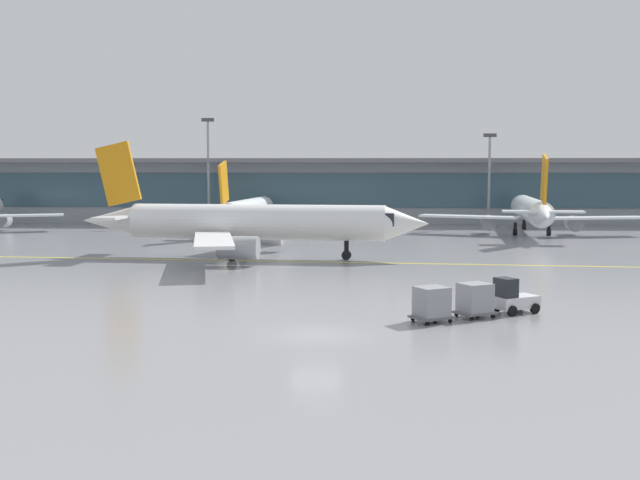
{
  "coord_description": "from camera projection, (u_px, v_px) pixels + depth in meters",
  "views": [
    {
      "loc": [
        2.22,
        -39.56,
        8.55
      ],
      "look_at": [
        -0.81,
        19.41,
        3.0
      ],
      "focal_mm": 44.57,
      "sensor_mm": 36.0,
      "label": 1
    }
  ],
  "objects": [
    {
      "name": "ground_plane",
      "position": [
        316.0,
        335.0,
        40.25
      ],
      "size": [
        400.0,
        400.0,
        0.0
      ],
      "primitive_type": "plane",
      "color": "gray"
    },
    {
      "name": "taxiway_centreline_stripe",
      "position": [
        255.0,
        261.0,
        71.34
      ],
      "size": [
        109.65,
        9.54,
        0.01
      ],
      "primitive_type": "cube",
      "rotation": [
        0.0,
        0.0,
        -0.08
      ],
      "color": "yellow",
      "rests_on": "ground_plane"
    },
    {
      "name": "terminal_concourse",
      "position": [
        346.0,
        190.0,
        119.94
      ],
      "size": [
        190.06,
        11.0,
        9.6
      ],
      "color": "#8C939E",
      "rests_on": "ground_plane"
    },
    {
      "name": "gate_airplane_1",
      "position": [
        246.0,
        211.0,
        102.61
      ],
      "size": [
        25.49,
        27.55,
        9.12
      ],
      "rotation": [
        0.0,
        0.0,
        1.47
      ],
      "color": "white",
      "rests_on": "ground_plane"
    },
    {
      "name": "gate_airplane_2",
      "position": [
        531.0,
        211.0,
        98.44
      ],
      "size": [
        27.61,
        29.84,
        9.88
      ],
      "rotation": [
        0.0,
        0.0,
        1.47
      ],
      "color": "white",
      "rests_on": "ground_plane"
    },
    {
      "name": "taxiing_regional_jet",
      "position": [
        253.0,
        223.0,
        73.08
      ],
      "size": [
        32.77,
        30.36,
        10.85
      ],
      "rotation": [
        0.0,
        0.0,
        -0.08
      ],
      "color": "white",
      "rests_on": "ground_plane"
    },
    {
      "name": "baggage_tug",
      "position": [
        513.0,
        298.0,
        46.01
      ],
      "size": [
        2.95,
        2.55,
        2.1
      ],
      "rotation": [
        0.0,
        0.0,
        0.52
      ],
      "color": "silver",
      "rests_on": "ground_plane"
    },
    {
      "name": "cargo_dolly_lead",
      "position": [
        475.0,
        299.0,
        44.76
      ],
      "size": [
        2.62,
        2.44,
        1.94
      ],
      "rotation": [
        0.0,
        0.0,
        0.52
      ],
      "color": "#595B60",
      "rests_on": "ground_plane"
    },
    {
      "name": "cargo_dolly_trailing",
      "position": [
        432.0,
        303.0,
        43.41
      ],
      "size": [
        2.62,
        2.44,
        1.94
      ],
      "rotation": [
        0.0,
        0.0,
        0.52
      ],
      "color": "#595B60",
      "rests_on": "ground_plane"
    },
    {
      "name": "apron_light_mast_1",
      "position": [
        208.0,
        167.0,
        114.0
      ],
      "size": [
        1.8,
        0.36,
        15.31
      ],
      "color": "gray",
      "rests_on": "ground_plane"
    },
    {
      "name": "apron_light_mast_2",
      "position": [
        489.0,
        175.0,
        111.05
      ],
      "size": [
        1.8,
        0.36,
        13.0
      ],
      "color": "gray",
      "rests_on": "ground_plane"
    }
  ]
}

